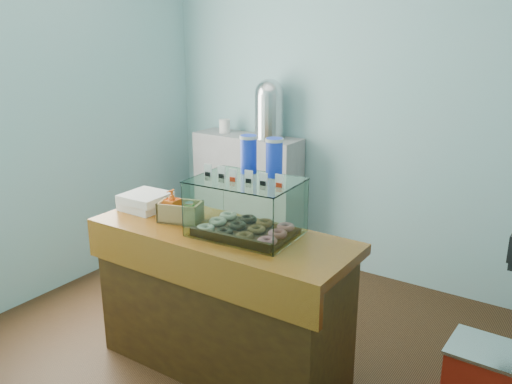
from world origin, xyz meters
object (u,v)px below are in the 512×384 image
Objects in this scene: counter at (222,300)px; coffee_urn at (269,107)px; display_case at (250,202)px; red_cooler at (488,380)px.

counter is 3.16× the size of coffee_urn.
display_case is 1.73m from coffee_urn.
coffee_urn is 1.14× the size of red_cooler.
counter is 2.61× the size of display_case.
red_cooler is at bearing 18.09° from counter.
coffee_urn reaches higher than counter.
red_cooler is (2.12, -1.11, -1.17)m from coffee_urn.
coffee_urn is at bearing 114.92° from display_case.
display_case is (0.15, 0.08, 0.62)m from counter.
counter is 0.64m from display_case.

